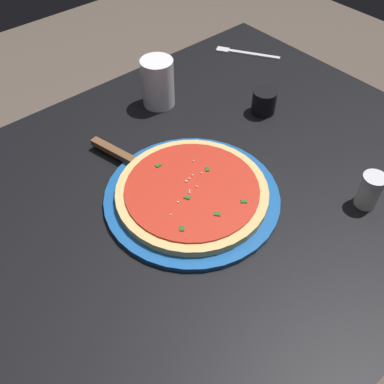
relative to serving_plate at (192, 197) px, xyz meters
The scene contains 9 objects.
ground_plane 0.77m from the serving_plate, behind, with size 5.00×5.00×0.00m, color brown.
restaurant_table 0.14m from the serving_plate, behind, with size 1.13×0.92×0.76m.
serving_plate is the anchor object (origin of this frame).
pizza 0.02m from the serving_plate, 87.48° to the left, with size 0.30×0.30×0.02m.
pizza_server 0.17m from the serving_plate, 76.67° to the right, with size 0.09×0.22×0.01m.
cup_tall_drink 0.34m from the serving_plate, 116.53° to the right, with size 0.08×0.08×0.12m, color silver.
cup_small_sauce 0.34m from the serving_plate, 161.67° to the right, with size 0.06×0.06×0.06m, color black.
fork 0.59m from the serving_plate, 145.57° to the right, with size 0.11×0.17×0.00m.
parmesan_shaker 0.35m from the serving_plate, 137.21° to the left, with size 0.05×0.05×0.07m.
Camera 1 is at (0.45, 0.46, 1.42)m, focal length 41.17 mm.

